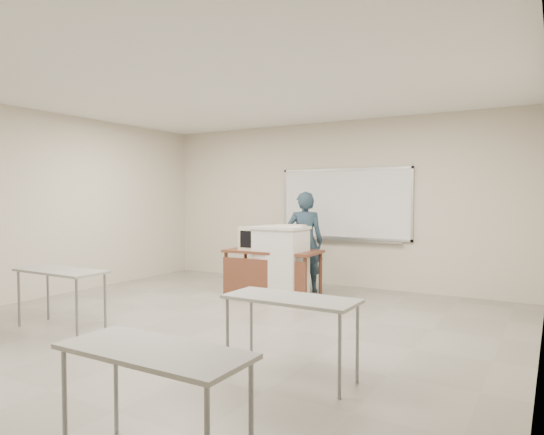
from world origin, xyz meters
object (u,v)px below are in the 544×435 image
Objects in this scene: mouse at (278,251)px; instructor_desk at (270,262)px; keyboard at (291,226)px; podium at (281,262)px; whiteboard at (344,205)px; presenter at (305,242)px; laptop at (273,245)px; crt_monitor at (256,238)px.

instructor_desk is at bearing 136.53° from mouse.
podium is at bearing -150.73° from keyboard.
keyboard is at bearing -104.15° from whiteboard.
presenter reaches higher than mouse.
instructor_desk is (-0.70, -1.48, -0.92)m from whiteboard.
instructor_desk is 0.37m from laptop.
presenter is at bearing 68.60° from laptop.
mouse is at bearing -128.61° from keyboard.
presenter is at bearing 60.83° from instructor_desk.
instructor_desk is at bearing 4.00° from crt_monitor.
podium is 0.45m from laptop.
laptop is at bearing 62.75° from crt_monitor.
mouse is 0.20× the size of keyboard.
podium is at bearing -15.18° from laptop.
whiteboard reaches higher than keyboard.
podium is 2.32× the size of keyboard.
keyboard is (0.35, 0.09, 0.60)m from instructor_desk.
instructor_desk is 3.10× the size of keyboard.
crt_monitor is 0.88m from presenter.
presenter is at bearing 51.17° from crt_monitor.
podium is (0.20, 0.01, 0.02)m from instructor_desk.
crt_monitor reaches higher than mouse.
presenter reaches higher than instructor_desk.
keyboard is at bearing 30.44° from mouse.
laptop is 0.60m from keyboard.
laptop is (-0.80, -1.22, -0.68)m from whiteboard.
presenter is (-0.04, 0.57, -0.31)m from keyboard.
crt_monitor reaches higher than laptop.
podium is at bearing 70.25° from mouse.
instructor_desk is 3.29× the size of crt_monitor.
crt_monitor is (-0.25, -0.01, 0.38)m from instructor_desk.
keyboard reaches higher than podium.
whiteboard is at bearing -136.47° from presenter.
laptop is 3.04× the size of mouse.
whiteboard is at bearing 58.66° from crt_monitor.
instructor_desk is 0.70m from keyboard.
crt_monitor is at bearing 179.07° from instructor_desk.
instructor_desk is 15.69× the size of mouse.
laptop is at bearing 110.62° from mouse.
mouse is 0.46m from keyboard.
presenter is (0.31, 0.66, 0.30)m from instructor_desk.
presenter is (0.56, 0.67, -0.08)m from crt_monitor.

